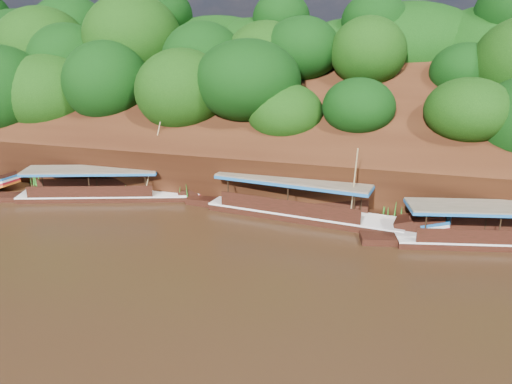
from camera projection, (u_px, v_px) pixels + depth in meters
ground at (229, 271)px, 25.28m from camera, size 160.00×160.00×0.00m
riverbank at (313, 143)px, 45.41m from camera, size 120.00×30.06×19.40m
boat_1 at (316, 211)px, 32.00m from camera, size 15.41×3.97×5.71m
boat_2 at (115, 192)px, 36.07m from camera, size 14.15×6.29×5.97m
reeds at (228, 192)px, 34.77m from camera, size 47.90×1.91×2.15m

